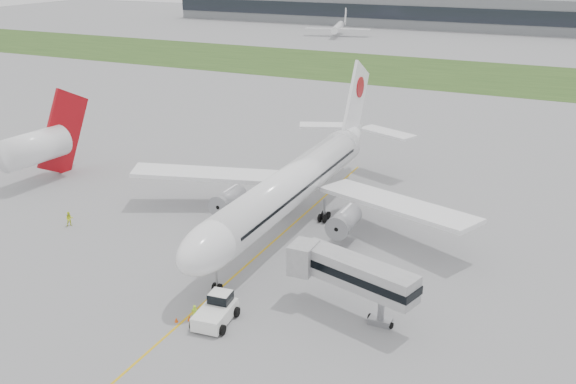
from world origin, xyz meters
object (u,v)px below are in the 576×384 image
at_px(neighbor_aircraft, 38,146).
at_px(pushback_tug, 217,310).
at_px(ground_crew_near, 195,313).
at_px(jet_bridge, 349,272).
at_px(airliner, 295,182).

bearing_deg(neighbor_aircraft, pushback_tug, -21.68).
distance_m(pushback_tug, ground_crew_near, 2.11).
distance_m(pushback_tug, jet_bridge, 13.21).
bearing_deg(pushback_tug, neighbor_aircraft, 147.02).
bearing_deg(neighbor_aircraft, jet_bridge, -10.97).
relative_size(jet_bridge, ground_crew_near, 7.60).
xyz_separation_m(jet_bridge, neighbor_aircraft, (-55.84, 16.39, 1.01)).
relative_size(airliner, jet_bridge, 3.96).
bearing_deg(jet_bridge, neighbor_aircraft, -179.60).
height_order(pushback_tug, jet_bridge, jet_bridge).
xyz_separation_m(jet_bridge, ground_crew_near, (-12.77, -7.56, -3.72)).
distance_m(jet_bridge, ground_crew_near, 15.30).
relative_size(airliner, neighbor_aircraft, 3.08).
relative_size(ground_crew_near, neighbor_aircraft, 0.10).
distance_m(airliner, pushback_tug, 25.36).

